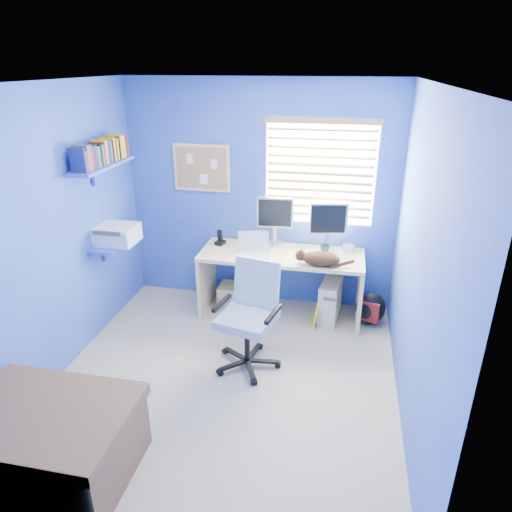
% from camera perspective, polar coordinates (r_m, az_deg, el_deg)
% --- Properties ---
extents(floor, '(3.00, 3.20, 0.00)m').
position_cam_1_polar(floor, '(4.26, -3.84, -15.15)').
color(floor, '#A29881').
rests_on(floor, ground).
extents(ceiling, '(3.00, 3.20, 0.00)m').
position_cam_1_polar(ceiling, '(3.34, -5.05, 20.76)').
color(ceiling, white).
rests_on(ceiling, wall_back).
extents(wall_back, '(3.00, 0.01, 2.50)m').
position_cam_1_polar(wall_back, '(5.09, 0.46, 7.38)').
color(wall_back, '#3244BE').
rests_on(wall_back, ground).
extents(wall_front, '(3.00, 0.01, 2.50)m').
position_cam_1_polar(wall_front, '(2.32, -15.28, -14.52)').
color(wall_front, '#3244BE').
rests_on(wall_front, ground).
extents(wall_left, '(0.01, 3.20, 2.50)m').
position_cam_1_polar(wall_left, '(4.26, -24.23, 2.06)').
color(wall_left, '#3244BE').
rests_on(wall_left, ground).
extents(wall_right, '(0.01, 3.20, 2.50)m').
position_cam_1_polar(wall_right, '(3.54, 19.72, -1.30)').
color(wall_right, '#3244BE').
rests_on(wall_right, ground).
extents(desk, '(1.75, 0.65, 0.74)m').
position_cam_1_polar(desk, '(5.05, 3.13, -3.54)').
color(desk, beige).
rests_on(desk, floor).
extents(laptop, '(0.38, 0.33, 0.22)m').
position_cam_1_polar(laptop, '(4.78, -0.31, 1.26)').
color(laptop, silver).
rests_on(laptop, desk).
extents(monitor_left, '(0.41, 0.15, 0.54)m').
position_cam_1_polar(monitor_left, '(5.06, 2.41, 4.40)').
color(monitor_left, silver).
rests_on(monitor_left, desk).
extents(monitor_right, '(0.41, 0.19, 0.54)m').
position_cam_1_polar(monitor_right, '(4.92, 8.99, 3.57)').
color(monitor_right, silver).
rests_on(monitor_right, desk).
extents(phone, '(0.12, 0.13, 0.17)m').
position_cam_1_polar(phone, '(5.11, -4.52, 2.36)').
color(phone, black).
rests_on(phone, desk).
extents(mug, '(0.10, 0.09, 0.10)m').
position_cam_1_polar(mug, '(4.90, 8.60, 0.80)').
color(mug, '#246055').
rests_on(mug, desk).
extents(cd_spindle, '(0.13, 0.13, 0.07)m').
position_cam_1_polar(cd_spindle, '(5.03, 11.46, 0.98)').
color(cd_spindle, silver).
rests_on(cd_spindle, desk).
extents(cat, '(0.40, 0.23, 0.14)m').
position_cam_1_polar(cat, '(4.62, 8.08, -0.34)').
color(cat, black).
rests_on(cat, desk).
extents(tower_pc, '(0.25, 0.46, 0.45)m').
position_cam_1_polar(tower_pc, '(5.08, 9.25, -5.46)').
color(tower_pc, beige).
rests_on(tower_pc, floor).
extents(drawer_boxes, '(0.35, 0.28, 0.27)m').
position_cam_1_polar(drawer_boxes, '(5.31, -2.69, -4.95)').
color(drawer_boxes, tan).
rests_on(drawer_boxes, floor).
extents(yellow_book, '(0.03, 0.17, 0.24)m').
position_cam_1_polar(yellow_book, '(4.97, 7.43, -7.48)').
color(yellow_book, yellow).
rests_on(yellow_book, floor).
extents(backpack, '(0.39, 0.34, 0.37)m').
position_cam_1_polar(backpack, '(5.10, 14.11, -6.31)').
color(backpack, black).
rests_on(backpack, floor).
extents(bed_corner, '(1.10, 0.78, 0.53)m').
position_cam_1_polar(bed_corner, '(3.61, -24.42, -20.41)').
color(bed_corner, brown).
rests_on(bed_corner, floor).
extents(office_chair, '(0.69, 0.69, 0.99)m').
position_cam_1_polar(office_chair, '(4.25, -0.83, -9.08)').
color(office_chair, black).
rests_on(office_chair, floor).
extents(window_blinds, '(1.15, 0.05, 1.10)m').
position_cam_1_polar(window_blinds, '(4.91, 7.99, 10.18)').
color(window_blinds, white).
rests_on(window_blinds, ground).
extents(corkboard, '(0.64, 0.02, 0.52)m').
position_cam_1_polar(corkboard, '(5.16, -6.81, 10.87)').
color(corkboard, beige).
rests_on(corkboard, ground).
extents(wall_shelves, '(0.42, 0.90, 1.05)m').
position_cam_1_polar(wall_shelves, '(4.73, -18.07, 7.30)').
color(wall_shelves, blue).
rests_on(wall_shelves, ground).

